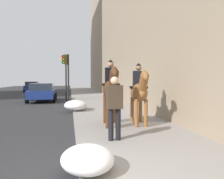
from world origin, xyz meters
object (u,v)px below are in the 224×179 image
(car_mid_lane, at_px, (32,86))
(traffic_light_near_curb, at_px, (67,70))
(traffic_light_far_curb, at_px, (65,70))
(mounted_horse_near, at_px, (111,89))
(pedestrian_greeting, at_px, (115,104))
(mounted_horse_far, at_px, (139,91))
(car_near_lane, at_px, (42,92))

(car_mid_lane, xyz_separation_m, traffic_light_near_curb, (-15.99, -4.94, 1.67))
(traffic_light_near_curb, xyz_separation_m, traffic_light_far_curb, (1.70, 0.19, 0.10))
(mounted_horse_near, xyz_separation_m, traffic_light_far_curb, (11.12, 1.79, 1.11))
(pedestrian_greeting, bearing_deg, traffic_light_near_curb, 2.29)
(mounted_horse_near, distance_m, traffic_light_far_curb, 11.32)
(traffic_light_far_curb, bearing_deg, mounted_horse_far, -165.81)
(mounted_horse_near, xyz_separation_m, traffic_light_near_curb, (9.42, 1.59, 1.01))
(pedestrian_greeting, relative_size, car_mid_lane, 0.41)
(mounted_horse_far, distance_m, car_near_lane, 11.69)
(mounted_horse_far, height_order, traffic_light_near_curb, traffic_light_near_curb)
(mounted_horse_near, distance_m, mounted_horse_far, 1.03)
(car_near_lane, height_order, traffic_light_near_curb, traffic_light_near_curb)
(car_near_lane, xyz_separation_m, traffic_light_near_curb, (-1.33, -1.95, 1.68))
(car_mid_lane, distance_m, traffic_light_far_curb, 15.16)
(mounted_horse_near, bearing_deg, car_mid_lane, -162.09)
(car_mid_lane, relative_size, traffic_light_far_curb, 1.11)
(car_near_lane, bearing_deg, pedestrian_greeting, -166.27)
(car_near_lane, height_order, car_mid_lane, same)
(traffic_light_near_curb, bearing_deg, car_mid_lane, 17.19)
(traffic_light_near_curb, distance_m, traffic_light_far_curb, 1.71)
(pedestrian_greeting, xyz_separation_m, car_near_lane, (12.62, 3.30, -0.35))
(car_near_lane, relative_size, car_mid_lane, 0.98)
(mounted_horse_near, height_order, traffic_light_far_curb, traffic_light_far_curb)
(mounted_horse_far, distance_m, traffic_light_near_curb, 9.83)
(traffic_light_far_curb, bearing_deg, mounted_horse_near, -170.86)
(mounted_horse_far, bearing_deg, car_near_lane, -150.91)
(car_mid_lane, bearing_deg, traffic_light_far_curb, -162.91)
(mounted_horse_near, distance_m, car_near_lane, 11.34)
(mounted_horse_far, relative_size, car_mid_lane, 0.53)
(mounted_horse_near, distance_m, traffic_light_near_curb, 9.61)
(mounted_horse_near, bearing_deg, traffic_light_far_curb, -167.38)
(pedestrian_greeting, height_order, traffic_light_near_curb, traffic_light_near_curb)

